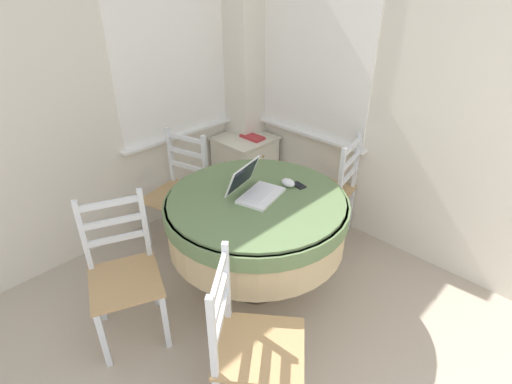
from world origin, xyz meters
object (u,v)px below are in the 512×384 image
(round_dining_table, at_px, (256,217))
(cell_phone, at_px, (299,185))
(dining_chair_left_flank, at_px, (124,275))
(laptop, at_px, (254,189))
(corner_cabinet, at_px, (245,168))
(dining_chair_near_back_window, at_px, (179,192))
(dining_chair_camera_near, at_px, (251,345))
(computer_mouse, at_px, (288,183))
(book_on_cabinet, at_px, (252,137))
(dining_chair_near_right_window, at_px, (329,191))

(round_dining_table, bearing_deg, cell_phone, -18.06)
(cell_phone, bearing_deg, dining_chair_left_flank, 159.76)
(laptop, bearing_deg, corner_cabinet, 48.42)
(dining_chair_near_back_window, relative_size, dining_chair_camera_near, 1.00)
(computer_mouse, bearing_deg, dining_chair_left_flank, 161.08)
(dining_chair_near_back_window, height_order, dining_chair_left_flank, same)
(dining_chair_camera_near, bearing_deg, cell_phone, 27.30)
(round_dining_table, distance_m, laptop, 0.20)
(dining_chair_near_back_window, xyz_separation_m, dining_chair_left_flank, (-0.84, -0.59, 0.00))
(computer_mouse, bearing_deg, book_on_cabinet, 56.23)
(dining_chair_near_right_window, distance_m, book_on_cabinet, 0.96)
(dining_chair_near_right_window, bearing_deg, round_dining_table, -178.29)
(round_dining_table, bearing_deg, laptop, 67.45)
(cell_phone, xyz_separation_m, book_on_cabinet, (0.62, 1.06, -0.13))
(round_dining_table, relative_size, cell_phone, 11.14)
(laptop, bearing_deg, computer_mouse, -18.86)
(round_dining_table, height_order, computer_mouse, computer_mouse)
(dining_chair_camera_near, distance_m, dining_chair_left_flank, 0.94)
(round_dining_table, bearing_deg, corner_cabinet, 48.87)
(dining_chair_left_flank, bearing_deg, dining_chair_near_right_window, -9.59)
(dining_chair_camera_near, xyz_separation_m, dining_chair_left_flank, (-0.17, 0.92, 0.00))
(dining_chair_near_back_window, bearing_deg, dining_chair_camera_near, -113.88)
(laptop, height_order, cell_phone, laptop)
(laptop, distance_m, corner_cabinet, 1.42)
(dining_chair_left_flank, bearing_deg, dining_chair_near_back_window, 34.86)
(dining_chair_near_right_window, relative_size, book_on_cabinet, 4.07)
(cell_phone, height_order, dining_chair_camera_near, dining_chair_camera_near)
(round_dining_table, height_order, cell_phone, cell_phone)
(laptop, bearing_deg, book_on_cabinet, 45.33)
(dining_chair_camera_near, bearing_deg, corner_cabinet, 46.30)
(laptop, relative_size, dining_chair_left_flank, 0.40)
(book_on_cabinet, bearing_deg, dining_chair_left_flank, -160.08)
(computer_mouse, xyz_separation_m, book_on_cabinet, (0.68, 1.01, -0.15))
(dining_chair_left_flank, bearing_deg, round_dining_table, -21.03)
(laptop, distance_m, dining_chair_near_back_window, 0.95)
(dining_chair_near_right_window, bearing_deg, corner_cabinet, 90.59)
(laptop, xyz_separation_m, dining_chair_near_back_window, (-0.00, 0.88, -0.38))
(computer_mouse, distance_m, book_on_cabinet, 1.23)
(dining_chair_near_right_window, height_order, book_on_cabinet, dining_chair_near_right_window)
(computer_mouse, distance_m, dining_chair_left_flank, 1.20)
(round_dining_table, xyz_separation_m, book_on_cabinet, (0.93, 0.96, 0.03))
(round_dining_table, distance_m, dining_chair_camera_near, 0.91)
(computer_mouse, distance_m, cell_phone, 0.08)
(cell_phone, height_order, corner_cabinet, cell_phone)
(computer_mouse, xyz_separation_m, dining_chair_near_right_window, (0.65, 0.08, -0.36))
(round_dining_table, height_order, dining_chair_left_flank, dining_chair_left_flank)
(computer_mouse, xyz_separation_m, dining_chair_left_flank, (-1.09, 0.37, -0.36))
(laptop, distance_m, dining_chair_left_flank, 0.97)
(laptop, bearing_deg, dining_chair_camera_near, -136.76)
(dining_chair_left_flank, height_order, book_on_cabinet, dining_chair_left_flank)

